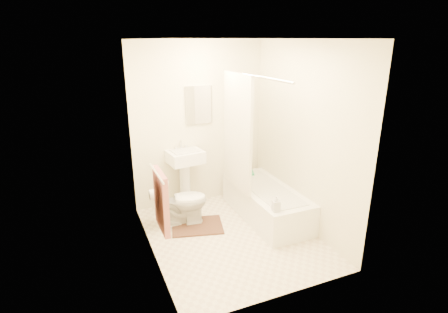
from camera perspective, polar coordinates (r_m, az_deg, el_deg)
name	(u,v)px	position (r m, az deg, el deg)	size (l,w,h in m)	color
floor	(232,236)	(4.60, 1.25, -12.84)	(2.40, 2.40, 0.00)	beige
ceiling	(233,39)	(3.93, 1.50, 18.63)	(2.40, 2.40, 0.00)	white
wall_back	(199,125)	(5.18, -4.12, 5.16)	(2.00, 0.02, 2.40)	beige
wall_left	(147,157)	(3.82, -12.44, -0.10)	(0.02, 2.40, 2.40)	beige
wall_right	(303,138)	(4.59, 12.83, 3.00)	(0.02, 2.40, 2.40)	beige
mirror	(199,105)	(5.11, -4.12, 8.39)	(0.40, 0.03, 0.55)	white
curtain_rod	(253,75)	(4.17, 4.73, 13.06)	(0.03, 0.03, 1.70)	silver
shower_curtain	(237,133)	(4.66, 2.20, 3.92)	(0.04, 0.80, 1.55)	silver
towel_bar	(157,173)	(3.63, -10.95, -2.68)	(0.02, 0.02, 0.60)	silver
towel	(161,201)	(3.76, -10.20, -7.17)	(0.06, 0.45, 0.66)	#CC7266
toilet_paper	(154,194)	(4.12, -11.33, -6.09)	(0.12, 0.12, 0.11)	white
toilet	(181,201)	(4.75, -6.98, -7.26)	(0.39, 0.69, 0.68)	white
sink	(185,176)	(5.19, -6.33, -3.25)	(0.49, 0.39, 0.95)	white
bathtub	(266,202)	(5.00, 6.87, -7.44)	(0.67, 1.53, 0.43)	white
bath_mat	(197,226)	(4.81, -4.39, -11.23)	(0.67, 0.50, 0.02)	#481C18
soap_bottle	(276,204)	(4.27, 8.48, -7.61)	(0.09, 0.09, 0.20)	silver
scrub_brush	(252,173)	(5.39, 4.54, -2.68)	(0.06, 0.19, 0.04)	#33A96D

